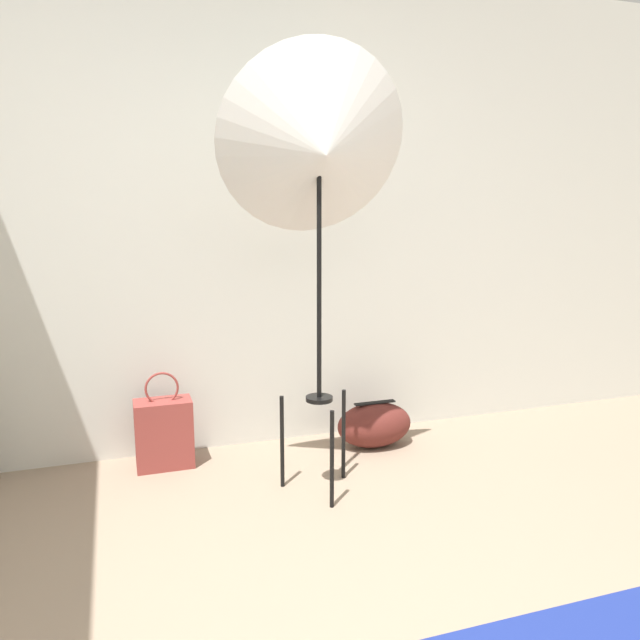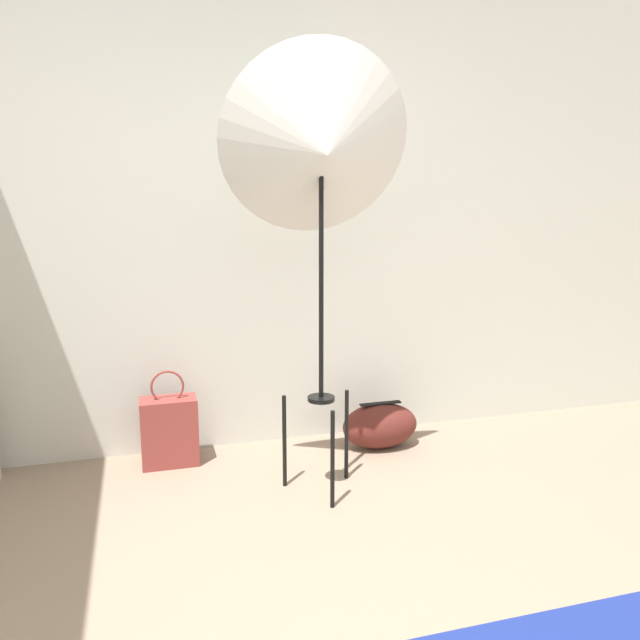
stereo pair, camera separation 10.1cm
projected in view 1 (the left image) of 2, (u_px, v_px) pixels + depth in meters
name	position (u px, v px, depth m)	size (l,w,h in m)	color
wall_back	(216.00, 215.00, 3.34)	(8.00, 0.05, 2.60)	beige
photo_umbrella	(319.00, 150.00, 2.72)	(0.88, 0.52, 2.05)	black
tote_bag	(164.00, 433.00, 3.25)	(0.29, 0.17, 0.51)	brown
duffel_bag	(374.00, 425.00, 3.53)	(0.44, 0.25, 0.26)	#5B231E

